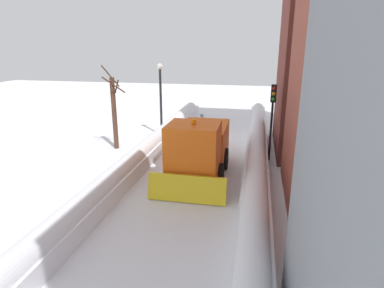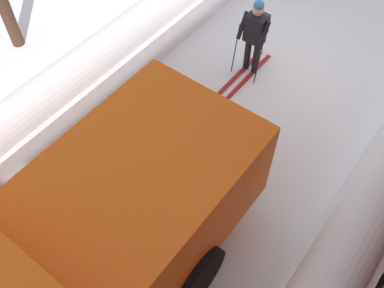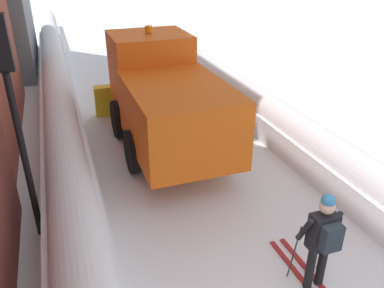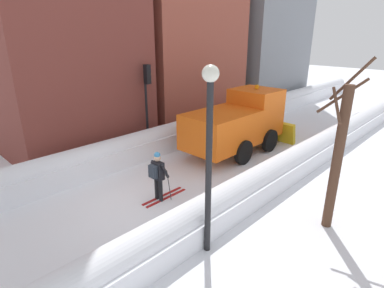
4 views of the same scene
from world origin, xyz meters
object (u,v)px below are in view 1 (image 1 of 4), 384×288
(bare_tree_near, at_px, (114,112))
(skier, at_px, (202,126))
(street_lamp, at_px, (161,90))
(plow_truck, at_px, (199,147))
(traffic_light_pole, at_px, (273,108))

(bare_tree_near, bearing_deg, skier, -151.66)
(skier, bearing_deg, street_lamp, -15.08)
(plow_truck, distance_m, skier, 5.92)
(plow_truck, distance_m, traffic_light_pole, 4.62)
(plow_truck, xyz_separation_m, skier, (0.90, -5.83, -0.48))
(plow_truck, height_order, bare_tree_near, bare_tree_near)
(skier, height_order, traffic_light_pole, traffic_light_pole)
(skier, bearing_deg, bare_tree_near, 28.34)
(traffic_light_pole, xyz_separation_m, bare_tree_near, (9.12, -0.43, -0.64))
(plow_truck, height_order, traffic_light_pole, traffic_light_pole)
(plow_truck, relative_size, bare_tree_near, 1.19)
(skier, bearing_deg, plow_truck, 98.73)
(plow_truck, bearing_deg, street_lamp, -59.70)
(plow_truck, bearing_deg, bare_tree_near, -29.30)
(skier, xyz_separation_m, traffic_light_pole, (-4.28, 3.04, 1.92))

